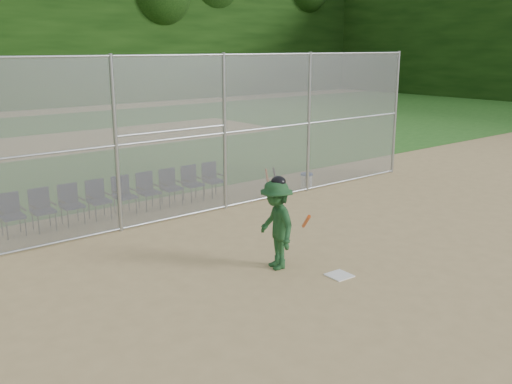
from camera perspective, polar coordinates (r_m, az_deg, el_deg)
ground at (r=10.92m, az=8.41°, el=-8.15°), size 100.00×100.00×0.00m
grass_strip at (r=26.18m, az=-22.06°, el=4.22°), size 100.00×100.00×0.00m
dirt_patch_far at (r=26.18m, az=-22.06°, el=4.23°), size 24.00×24.00×0.00m
backstop_fence at (r=14.09m, az=-6.48°, el=5.79°), size 16.09×0.09×4.00m
home_plate at (r=10.85m, az=8.33°, el=-8.25°), size 0.44×0.44×0.02m
batter_at_plate at (r=10.83m, az=2.05°, el=-3.23°), size 1.12×1.36×1.82m
water_cooler at (r=17.19m, az=5.07°, el=1.15°), size 0.36×0.36×0.46m
spare_bats at (r=16.06m, az=1.64°, el=0.92°), size 0.36×0.33×0.83m
chair_0 at (r=13.87m, az=-23.18°, el=-2.17°), size 0.54×0.52×0.96m
chair_1 at (r=14.06m, az=-20.50°, el=-1.70°), size 0.54×0.52×0.96m
chair_2 at (r=14.28m, az=-17.91°, el=-1.24°), size 0.54×0.52×0.96m
chair_3 at (r=14.52m, az=-15.40°, el=-0.80°), size 0.54×0.52×0.96m
chair_4 at (r=14.80m, az=-12.98°, el=-0.36°), size 0.54×0.52×0.96m
chair_5 at (r=15.10m, az=-10.65°, el=0.06°), size 0.54×0.52×0.96m
chair_6 at (r=15.43m, az=-8.42°, el=0.46°), size 0.54×0.52×0.96m
chair_7 at (r=15.78m, az=-6.29°, el=0.84°), size 0.54×0.52×0.96m
chair_8 at (r=16.15m, az=-4.24°, el=1.20°), size 0.54×0.52×0.96m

